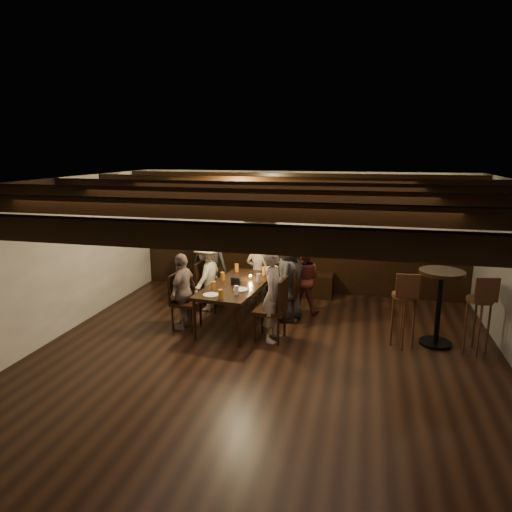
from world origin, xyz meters
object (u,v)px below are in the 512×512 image
(person_bench_right, at_px, (304,279))
(chair_left_far, at_px, (186,312))
(person_left_far, at_px, (183,291))
(high_top_table, at_px, (440,297))
(chair_left_near, at_px, (209,295))
(chair_right_far, at_px, (271,321))
(chair_right_near, at_px, (287,303))
(dining_table, at_px, (237,287))
(bar_stool_right, at_px, (477,324))
(bar_stool_left, at_px, (403,319))
(person_bench_left, at_px, (210,265))
(person_left_near, at_px, (207,276))
(person_bench_centre, at_px, (258,272))
(person_right_far, at_px, (274,295))
(person_right_near, at_px, (289,278))

(person_bench_right, bearing_deg, chair_left_far, 39.83)
(person_left_far, bearing_deg, high_top_table, 99.06)
(chair_left_near, height_order, chair_right_far, chair_right_far)
(chair_right_near, height_order, person_bench_right, person_bench_right)
(dining_table, bearing_deg, bar_stool_right, 0.78)
(high_top_table, distance_m, bar_stool_left, 0.63)
(chair_left_far, xyz_separation_m, high_top_table, (3.83, 0.26, 0.47))
(person_bench_left, distance_m, high_top_table, 4.04)
(chair_left_near, relative_size, person_left_near, 0.69)
(person_bench_left, distance_m, bar_stool_right, 4.57)
(chair_left_far, height_order, person_bench_left, person_bench_left)
(chair_left_near, xyz_separation_m, person_left_far, (-0.11, -0.89, 0.35))
(person_left_near, bearing_deg, bar_stool_left, 80.78)
(person_bench_centre, distance_m, high_top_table, 3.20)
(dining_table, height_order, chair_right_far, chair_right_far)
(chair_left_near, bearing_deg, person_left_far, -2.02)
(bar_stool_left, bearing_deg, person_right_far, -179.54)
(chair_right_near, bearing_deg, bar_stool_left, -106.16)
(person_bench_right, relative_size, high_top_table, 1.07)
(chair_right_far, xyz_separation_m, high_top_table, (2.39, 0.39, 0.44))
(chair_right_far, xyz_separation_m, person_left_far, (-1.46, 0.13, 0.32))
(person_bench_right, bearing_deg, bar_stool_right, 162.40)
(dining_table, bearing_deg, chair_right_far, -31.99)
(person_left_near, height_order, bar_stool_left, person_left_near)
(chair_left_near, distance_m, high_top_table, 3.83)
(person_bench_left, relative_size, person_right_near, 0.99)
(person_right_far, height_order, bar_stool_left, person_right_far)
(dining_table, distance_m, person_left_far, 0.87)
(person_right_near, bearing_deg, dining_table, 120.96)
(high_top_table, bearing_deg, chair_left_near, 170.38)
(chair_right_far, distance_m, person_right_near, 0.99)
(person_bench_left, xyz_separation_m, person_right_near, (1.60, -0.60, 0.01))
(person_bench_right, height_order, bar_stool_left, person_bench_right)
(chair_left_near, distance_m, person_left_near, 0.36)
(person_bench_centre, height_order, person_bench_right, person_bench_centre)
(person_right_far, bearing_deg, bar_stool_right, -80.02)
(person_right_near, height_order, high_top_table, person_right_near)
(person_bench_right, xyz_separation_m, person_right_near, (-0.19, -0.43, 0.11))
(person_left_far, height_order, bar_stool_left, person_left_far)
(chair_left_near, distance_m, chair_right_near, 1.44)
(person_bench_centre, bearing_deg, chair_right_near, 140.19)
(person_bench_right, relative_size, person_right_far, 0.85)
(person_left_far, xyz_separation_m, person_right_far, (1.49, -0.14, 0.09))
(person_bench_centre, distance_m, person_left_far, 1.68)
(person_bench_right, xyz_separation_m, person_left_near, (-1.68, -0.30, 0.02))
(person_left_near, bearing_deg, chair_right_near, 90.00)
(chair_left_far, relative_size, bar_stool_right, 0.78)
(dining_table, xyz_separation_m, bar_stool_left, (2.57, -0.33, -0.20))
(dining_table, bearing_deg, person_left_near, 149.04)
(dining_table, relative_size, chair_right_near, 2.01)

